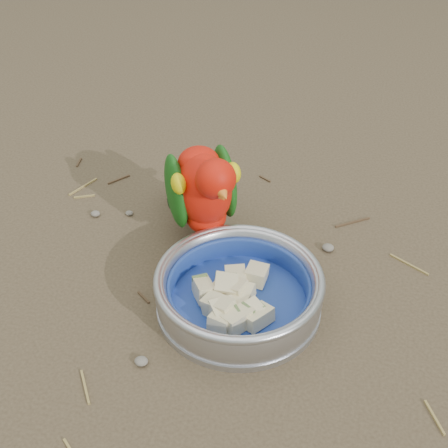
% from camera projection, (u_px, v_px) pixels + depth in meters
% --- Properties ---
extents(ground, '(60.00, 60.00, 0.00)m').
position_uv_depth(ground, '(229.00, 357.00, 0.81)').
color(ground, '#4C3E2B').
extents(food_bowl, '(0.23, 0.23, 0.02)m').
position_uv_depth(food_bowl, '(239.00, 304.00, 0.88)').
color(food_bowl, '#B2B2BA').
rests_on(food_bowl, ground).
extents(bowl_wall, '(0.23, 0.23, 0.04)m').
position_uv_depth(bowl_wall, '(239.00, 288.00, 0.86)').
color(bowl_wall, '#B2B2BA').
rests_on(bowl_wall, food_bowl).
extents(fruit_wedges, '(0.14, 0.14, 0.03)m').
position_uv_depth(fruit_wedges, '(239.00, 292.00, 0.87)').
color(fruit_wedges, beige).
rests_on(fruit_wedges, food_bowl).
extents(lory_parrot, '(0.21, 0.24, 0.18)m').
position_uv_depth(lory_parrot, '(204.00, 198.00, 0.94)').
color(lory_parrot, red).
rests_on(lory_parrot, ground).
extents(ground_debris, '(0.90, 0.80, 0.01)m').
position_uv_depth(ground_debris, '(254.00, 326.00, 0.85)').
color(ground_debris, olive).
rests_on(ground_debris, ground).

